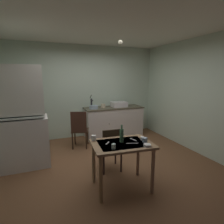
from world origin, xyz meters
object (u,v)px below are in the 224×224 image
Objects in this scene: dining_table at (122,151)px; hutch_cabinet at (19,121)px; chair_by_counter at (80,129)px; sink_basin at (119,104)px; glass_bottle at (122,135)px; mixing_bowl_counter at (94,107)px; teacup_cream at (142,138)px; serving_bowl_wide at (147,145)px; hand_pump at (91,102)px; chair_far_side at (111,148)px.

hutch_cabinet is at bearing 138.70° from dining_table.
sink_basin is at bearing 23.66° from chair_by_counter.
glass_bottle is at bearing -80.56° from chair_by_counter.
sink_basin is 2.64m from glass_bottle.
mixing_bowl_counter is 4.20× the size of teacup_cream.
dining_table is at bearing -179.26° from teacup_cream.
glass_bottle is (-0.21, -2.39, -0.06)m from mixing_bowl_counter.
serving_bowl_wide is (-0.73, -2.74, -0.18)m from sink_basin.
hand_pump reaches higher than glass_bottle.
chair_by_counter is (-0.52, -0.53, -0.43)m from mixing_bowl_counter.
teacup_cream is at bearing -104.95° from sink_basin.
glass_bottle is (0.31, -1.86, 0.38)m from chair_by_counter.
hutch_cabinet reaches higher than chair_far_side.
chair_by_counter is at bearing 99.44° from glass_bottle.
serving_bowl_wide is (0.11, -2.78, -0.27)m from hand_pump.
chair_far_side is (-0.19, -1.87, -0.47)m from mixing_bowl_counter.
mixing_bowl_counter reaches higher than serving_bowl_wide.
sink_basin is 1.52m from chair_by_counter.
glass_bottle reaches higher than dining_table.
mixing_bowl_counter reaches higher than chair_by_counter.
chair_far_side is (-1.00, -1.92, -0.50)m from sink_basin.
chair_far_side reaches higher than dining_table.
teacup_cream is (1.93, -1.37, -0.14)m from hutch_cabinet.
hutch_cabinet is at bearing -146.67° from hand_pump.
serving_bowl_wide is (0.07, -2.69, -0.15)m from mixing_bowl_counter.
teacup_cream is at bearing -58.98° from chair_far_side.
mixing_bowl_counter is 2.40m from glass_bottle.
sink_basin is 1.13× the size of hand_pump.
hutch_cabinet is 4.53× the size of sink_basin.
hutch_cabinet is 2.07m from mixing_bowl_counter.
hutch_cabinet is at bearing -157.45° from chair_by_counter.
sink_basin is 3.92× the size of serving_bowl_wide.
sink_basin is at bearing -3.08° from hand_pump.
chair_by_counter is (1.27, 0.53, -0.43)m from hutch_cabinet.
hand_pump is 0.40× the size of dining_table.
chair_by_counter is 2.26m from serving_bowl_wide.
dining_table is 0.39m from teacup_cream.
sink_basin is at bearing 23.12° from hutch_cabinet.
mixing_bowl_counter is at bearing 84.14° from chair_far_side.
dining_table is at bearing -95.16° from mixing_bowl_counter.
hand_pump reaches higher than chair_by_counter.
serving_bowl_wide is at bearing -41.44° from dining_table.
serving_bowl_wide is at bearing -74.68° from chair_by_counter.
serving_bowl_wide is (0.27, -0.82, 0.32)m from chair_far_side.
hand_pump is at bearing 85.81° from dining_table.
glass_bottle is at bearing -94.01° from hand_pump.
chair_far_side is 0.92m from serving_bowl_wide.
dining_table is at bearing -94.19° from hand_pump.
mixing_bowl_counter is 0.86m from chair_by_counter.
teacup_cream is at bearing -35.40° from hutch_cabinet.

